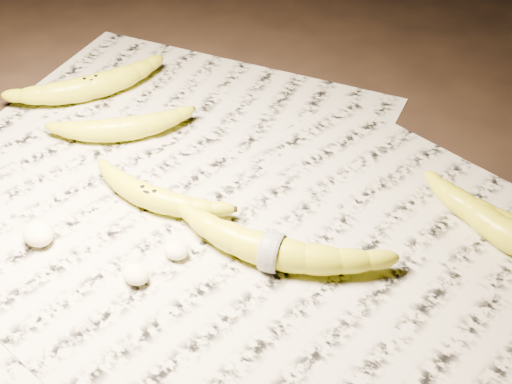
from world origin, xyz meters
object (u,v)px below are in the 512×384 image
Objects in this scene: banana_left_b at (121,127)px; banana_taped at (272,249)px; banana_center at (150,195)px; banana_left_a at (91,85)px; banana_upper_a at (491,217)px.

banana_left_b is 0.76× the size of banana_taped.
banana_taped reaches higher than banana_center.
banana_left_b is at bearing 150.00° from banana_taped.
banana_left_a is 1.25× the size of banana_center.
banana_upper_a is at bearing 32.43° from banana_taped.
banana_upper_a is (0.60, 0.11, -0.00)m from banana_left_a.
banana_left_a is 1.23× the size of banana_left_b.
banana_center is 0.41m from banana_upper_a.
banana_taped is at bearing -5.31° from banana_center.
banana_center is 0.98× the size of banana_upper_a.
banana_taped is 1.31× the size of banana_upper_a.
banana_upper_a is at bearing -33.92° from banana_left_b.
banana_left_a is at bearing -169.05° from banana_upper_a.
banana_center is (0.26, -0.12, -0.00)m from banana_left_a.
banana_left_b is 1.01× the size of banana_center.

